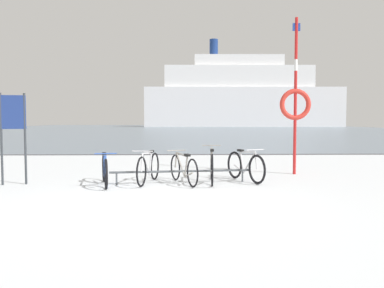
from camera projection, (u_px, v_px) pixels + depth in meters
name	position (u px, v px, depth m)	size (l,w,h in m)	color
ground	(180.00, 130.00, 60.64)	(80.00, 132.00, 0.08)	silver
bike_rack	(181.00, 172.00, 9.13)	(3.20, 0.45, 0.31)	#4C5156
bicycle_0	(105.00, 170.00, 8.86)	(0.56, 1.68, 0.76)	black
bicycle_1	(148.00, 168.00, 9.15)	(0.51, 1.69, 0.78)	black
bicycle_2	(183.00, 169.00, 9.11)	(0.71, 1.62, 0.74)	black
bicycle_3	(212.00, 166.00, 9.26)	(0.46, 1.78, 0.85)	black
bicycle_4	(245.00, 166.00, 9.48)	(0.73, 1.56, 0.78)	black
info_sign	(13.00, 122.00, 8.90)	(0.55, 0.15, 2.05)	#33383D
rescue_post	(295.00, 101.00, 10.63)	(0.84, 0.13, 4.15)	red
ferry_ship	(241.00, 98.00, 94.46)	(45.45, 11.77, 20.45)	white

